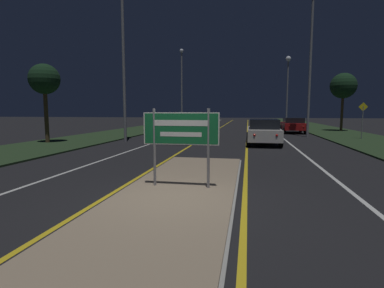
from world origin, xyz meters
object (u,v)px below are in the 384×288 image
warning_sign (363,117)px  streetlight_left_near (123,35)px  car_approaching_1 (185,121)px  car_approaching_2 (202,118)px  streetlight_right_far (288,77)px  car_receding_0 (263,131)px  car_approaching_0 (186,130)px  highway_sign (181,132)px  streetlight_left_far (182,81)px  streetlight_right_near (311,41)px  car_receding_1 (293,125)px

warning_sign → streetlight_left_near: bearing=-164.5°
car_approaching_1 → car_approaching_2: size_ratio=0.94×
car_approaching_1 → streetlight_right_far: bearing=19.9°
car_receding_0 → car_approaching_0: 5.02m
highway_sign → streetlight_left_far: streetlight_left_far is taller
streetlight_left_near → car_approaching_0: size_ratio=2.44×
streetlight_left_far → car_receding_0: size_ratio=2.00×
highway_sign → streetlight_right_near: (6.14, 16.89, 5.67)m
streetlight_right_near → car_approaching_0: bearing=-150.6°
streetlight_left_near → car_receding_0: bearing=1.6°
car_receding_1 → warning_sign: size_ratio=1.63×
warning_sign → car_approaching_2: bearing=119.6°
car_receding_1 → streetlight_right_near: bearing=-83.6°
streetlight_right_far → streetlight_left_near: bearing=-121.5°
car_receding_0 → car_approaching_2: car_receding_0 is taller
highway_sign → streetlight_left_near: size_ratio=0.18×
highway_sign → car_approaching_0: (-2.37, 12.09, -0.70)m
car_receding_0 → warning_sign: 8.01m
streetlight_right_far → car_approaching_0: (-8.65, -19.20, -5.34)m
highway_sign → streetlight_right_far: bearing=78.7°
streetlight_left_near → car_approaching_0: (3.79, 1.14, -5.96)m
streetlight_left_near → car_approaching_0: bearing=16.8°
streetlight_left_far → streetlight_right_near: bearing=-43.1°
highway_sign → streetlight_left_near: streetlight_left_near is taller
car_receding_1 → car_approaching_1: car_approaching_1 is taller
streetlight_right_near → car_receding_0: bearing=-122.1°
streetlight_right_near → car_approaching_2: (-12.06, 25.33, -6.38)m
highway_sign → streetlight_right_far: 32.24m
highway_sign → car_approaching_2: size_ratio=0.42×
car_receding_0 → car_approaching_2: bearing=105.3°
streetlight_left_far → streetlight_right_far: (12.61, 2.71, 0.49)m
streetlight_right_near → car_receding_1: bearing=96.4°
highway_sign → car_receding_1: (5.66, 21.13, -0.74)m
car_approaching_0 → streetlight_right_far: bearing=65.7°
car_approaching_1 → streetlight_left_far: bearing=116.5°
streetlight_left_near → streetlight_right_far: 23.85m
streetlight_right_far → car_approaching_1: size_ratio=1.95×
highway_sign → streetlight_right_far: streetlight_right_far is taller
streetlight_right_far → car_receding_0: 21.12m
car_approaching_1 → warning_sign: 19.02m
streetlight_left_far → car_approaching_0: 17.64m
car_approaching_1 → car_approaching_0: bearing=-78.0°
streetlight_left_near → highway_sign: bearing=-60.6°
car_receding_0 → streetlight_left_near: bearing=-178.4°
highway_sign → streetlight_right_near: size_ratio=0.18×
streetlight_right_far → car_receding_0: streetlight_right_far is taller
streetlight_right_near → car_receding_0: streetlight_right_near is taller
car_receding_0 → streetlight_right_far: bearing=79.5°
streetlight_left_far → car_approaching_2: (0.41, 13.64, -4.85)m
highway_sign → car_receding_1: size_ratio=0.49×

